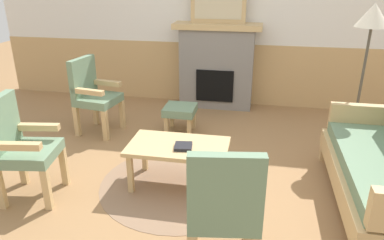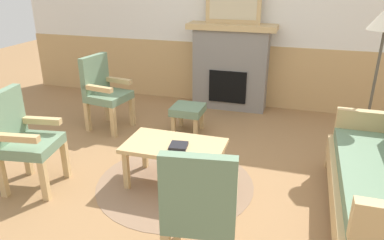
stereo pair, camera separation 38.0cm
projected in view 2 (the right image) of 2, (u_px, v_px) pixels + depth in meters
ground_plane at (182, 183)px, 3.71m from camera, size 14.00×14.00×0.00m
wall_back at (236, 19)px, 5.51m from camera, size 7.20×0.14×2.70m
fireplace at (231, 66)px, 5.54m from camera, size 1.30×0.44×1.28m
framed_picture at (233, 3)px, 5.20m from camera, size 0.80×0.04×0.56m
couch at (384, 179)px, 3.02m from camera, size 0.70×1.80×0.98m
coffee_table at (174, 149)px, 3.55m from camera, size 0.96×0.56×0.44m
round_rug at (175, 183)px, 3.70m from camera, size 1.58×1.58×0.01m
book_on_table at (179, 146)px, 3.46m from camera, size 0.18×0.19×0.03m
footstool at (188, 111)px, 4.79m from camera, size 0.40×0.40×0.36m
armchair_near_fireplace at (22, 136)px, 3.46m from camera, size 0.55×0.55×0.98m
armchair_by_window_left at (104, 89)px, 4.83m from camera, size 0.55×0.55×0.98m
armchair_front_left at (200, 206)px, 2.44m from camera, size 0.55×0.55×0.98m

